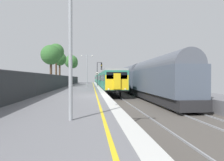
# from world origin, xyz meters

# --- Properties ---
(ground) EXTENTS (17.40, 110.00, 1.21)m
(ground) POSITION_xyz_m (2.64, 0.00, -0.61)
(ground) COLOR slate
(commuter_train_at_platform) EXTENTS (2.83, 63.25, 3.81)m
(commuter_train_at_platform) POSITION_xyz_m (2.10, 36.44, 1.27)
(commuter_train_at_platform) COLOR #2D846B
(commuter_train_at_platform) RESTS_ON ground
(freight_train_adjacent_track) EXTENTS (2.60, 28.76, 4.62)m
(freight_train_adjacent_track) POSITION_xyz_m (6.10, 9.90, 1.53)
(freight_train_adjacent_track) COLOR #232326
(freight_train_adjacent_track) RESTS_ON ground
(signal_gantry) EXTENTS (1.10, 0.24, 4.69)m
(signal_gantry) POSITION_xyz_m (0.63, 21.21, 2.94)
(signal_gantry) COLOR #47474C
(signal_gantry) RESTS_ON ground
(speed_limit_sign) EXTENTS (0.59, 0.08, 2.65)m
(speed_limit_sign) POSITION_xyz_m (0.25, 18.78, 1.69)
(speed_limit_sign) COLOR #59595B
(speed_limit_sign) RESTS_ON ground
(platform_lamp_near) EXTENTS (2.00, 0.20, 5.28)m
(platform_lamp_near) POSITION_xyz_m (-1.54, -9.39, 3.14)
(platform_lamp_near) COLOR #93999E
(platform_lamp_near) RESTS_ON ground
(platform_lamp_mid) EXTENTS (2.00, 0.20, 5.55)m
(platform_lamp_mid) POSITION_xyz_m (-1.54, 16.26, 3.28)
(platform_lamp_mid) COLOR #93999E
(platform_lamp_mid) RESTS_ON ground
(platform_back_fence) EXTENTS (0.07, 99.00, 1.97)m
(platform_back_fence) POSITION_xyz_m (-5.45, 0.00, 1.02)
(platform_back_fence) COLOR #282B2D
(platform_back_fence) RESTS_ON ground
(background_tree_left) EXTENTS (3.37, 3.37, 7.20)m
(background_tree_left) POSITION_xyz_m (-7.61, 17.09, 5.40)
(background_tree_left) COLOR #473323
(background_tree_left) RESTS_ON ground
(background_tree_centre) EXTENTS (2.99, 2.99, 7.34)m
(background_tree_centre) POSITION_xyz_m (-7.87, 27.20, 5.69)
(background_tree_centre) COLOR #473323
(background_tree_centre) RESTS_ON ground
(background_tree_right) EXTENTS (3.20, 3.18, 8.46)m
(background_tree_right) POSITION_xyz_m (-7.99, 22.77, 6.71)
(background_tree_right) COLOR #473323
(background_tree_right) RESTS_ON ground
(background_tree_back) EXTENTS (3.80, 3.80, 8.23)m
(background_tree_back) POSITION_xyz_m (-6.47, 39.51, 6.15)
(background_tree_back) COLOR #473323
(background_tree_back) RESTS_ON ground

